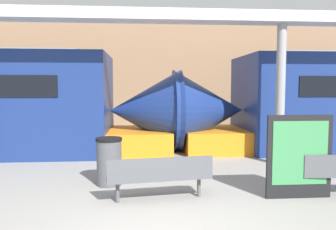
# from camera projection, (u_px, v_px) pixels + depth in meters

# --- Properties ---
(station_wall) EXTENTS (56.00, 0.20, 5.00)m
(station_wall) POSITION_uv_depth(u_px,v_px,m) (148.00, 78.00, 15.48)
(station_wall) COLOR #937051
(station_wall) RESTS_ON ground_plane
(bench_near) EXTENTS (1.94, 0.69, 0.82)m
(bench_near) POSITION_uv_depth(u_px,v_px,m) (160.00, 175.00, 5.90)
(bench_near) COLOR #4C4F54
(bench_near) RESTS_ON ground_plane
(trash_bin) EXTENTS (0.55, 0.55, 1.00)m
(trash_bin) POSITION_uv_depth(u_px,v_px,m) (109.00, 161.00, 6.88)
(trash_bin) COLOR #4C4F54
(trash_bin) RESTS_ON ground_plane
(poster_board) EXTENTS (1.23, 0.07, 1.55)m
(poster_board) POSITION_uv_depth(u_px,v_px,m) (299.00, 156.00, 6.04)
(poster_board) COLOR black
(poster_board) RESTS_ON ground_plane
(support_column_near) EXTENTS (0.24, 0.24, 3.72)m
(support_column_near) POSITION_uv_depth(u_px,v_px,m) (280.00, 95.00, 8.64)
(support_column_near) COLOR gray
(support_column_near) RESTS_ON ground_plane
(canopy_beam) EXTENTS (28.00, 0.60, 0.28)m
(canopy_beam) POSITION_uv_depth(u_px,v_px,m) (282.00, 18.00, 8.48)
(canopy_beam) COLOR #B7B7BC
(canopy_beam) RESTS_ON support_column_near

